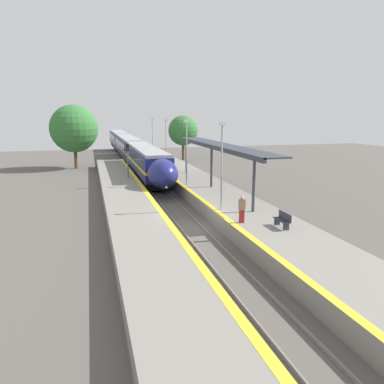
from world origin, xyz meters
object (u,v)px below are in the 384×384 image
at_px(person_waiting, 242,209).
at_px(railway_signal, 128,161).
at_px(lamppost_near, 222,161).
at_px(lamppost_mid, 187,148).
at_px(lamppost_far, 166,141).
at_px(platform_bench, 283,220).
at_px(train, 129,147).
at_px(lamppost_farthest, 153,136).

xyz_separation_m(person_waiting, railway_signal, (-4.90, 18.50, 0.85)).
bearing_deg(railway_signal, lamppost_near, -72.45).
distance_m(lamppost_mid, lamppost_far, 9.43).
xyz_separation_m(lamppost_near, lamppost_far, (0.00, 18.86, 0.00)).
xyz_separation_m(platform_bench, lamppost_far, (-2.04, 23.74, 2.90)).
relative_size(railway_signal, lamppost_near, 0.76).
bearing_deg(lamppost_mid, train, 94.47).
bearing_deg(platform_bench, lamppost_mid, 98.11).
xyz_separation_m(platform_bench, lamppost_mid, (-2.04, 14.31, 2.90)).
xyz_separation_m(person_waiting, lamppost_mid, (-0.11, 12.80, 2.51)).
bearing_deg(platform_bench, railway_signal, 108.83).
distance_m(train, lamppost_mid, 29.34).
distance_m(railway_signal, lamppost_farthest, 14.09).
relative_size(train, platform_bench, 44.21).
bearing_deg(train, lamppost_near, -86.62).
relative_size(lamppost_far, lamppost_farthest, 1.00).
bearing_deg(lamppost_farthest, lamppost_mid, -90.00).
bearing_deg(train, person_waiting, -86.73).
bearing_deg(train, lamppost_farthest, -77.52).
height_order(platform_bench, railway_signal, railway_signal).
bearing_deg(lamppost_mid, person_waiting, -89.49).
height_order(train, railway_signal, railway_signal).
height_order(lamppost_near, lamppost_mid, same).
distance_m(platform_bench, lamppost_far, 24.00).
relative_size(train, lamppost_farthest, 10.58).
bearing_deg(person_waiting, lamppost_near, 91.95).
bearing_deg(lamppost_far, lamppost_mid, -90.00).
relative_size(person_waiting, lamppost_near, 0.28).
bearing_deg(lamppost_mid, lamppost_farthest, 90.00).
distance_m(platform_bench, lamppost_farthest, 33.35).
height_order(platform_bench, person_waiting, person_waiting).
relative_size(platform_bench, lamppost_near, 0.24).
distance_m(train, railway_signal, 23.60).
bearing_deg(lamppost_far, person_waiting, -89.70).
relative_size(train, person_waiting, 37.93).
height_order(person_waiting, lamppost_far, lamppost_far).
bearing_deg(lamppost_far, railway_signal, -142.13).
bearing_deg(lamppost_mid, railway_signal, 130.00).
xyz_separation_m(platform_bench, lamppost_near, (-2.04, 4.88, 2.90)).
xyz_separation_m(railway_signal, lamppost_far, (4.79, 3.72, 1.66)).
bearing_deg(lamppost_farthest, lamppost_far, -90.00).
xyz_separation_m(lamppost_near, lamppost_farthest, (0.00, 28.28, 0.00)).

